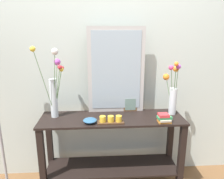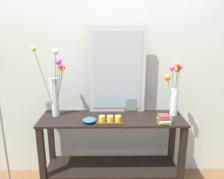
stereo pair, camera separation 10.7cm
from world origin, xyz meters
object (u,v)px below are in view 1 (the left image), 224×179
object	(u,v)px
tall_vase_left	(54,88)
picture_frame_small	(130,104)
mirror_leaning	(116,71)
decorative_bowl	(90,120)
vase_right	(173,91)
candle_tray	(111,120)
book_stack	(164,118)
console_table	(112,145)

from	to	relation	value
tall_vase_left	picture_frame_small	xyz separation A→B (m)	(0.75, 0.11, -0.22)
mirror_leaning	decorative_bowl	distance (m)	0.56
vase_right	picture_frame_small	bearing A→B (deg)	165.16
mirror_leaning	picture_frame_small	world-z (taller)	mirror_leaning
tall_vase_left	decorative_bowl	bearing A→B (deg)	-26.38
candle_tray	decorative_bowl	bearing A→B (deg)	176.98
candle_tray	vase_right	bearing A→B (deg)	16.31
mirror_leaning	book_stack	size ratio (longest dim) A/B	6.44
vase_right	book_stack	bearing A→B (deg)	-123.57
vase_right	decorative_bowl	xyz separation A→B (m)	(-0.82, -0.17, -0.21)
vase_right	decorative_bowl	world-z (taller)	vase_right
vase_right	mirror_leaning	bearing A→B (deg)	168.14
mirror_leaning	vase_right	bearing A→B (deg)	-11.86
tall_vase_left	candle_tray	world-z (taller)	tall_vase_left
mirror_leaning	vase_right	size ratio (longest dim) A/B	1.60
vase_right	book_stack	world-z (taller)	vase_right
tall_vase_left	candle_tray	xyz separation A→B (m)	(0.53, -0.18, -0.27)
candle_tray	book_stack	size ratio (longest dim) A/B	1.82
console_table	vase_right	bearing A→B (deg)	5.53
book_stack	candle_tray	bearing A→B (deg)	177.93
console_table	decorative_bowl	xyz separation A→B (m)	(-0.21, -0.11, 0.32)
console_table	tall_vase_left	world-z (taller)	tall_vase_left
console_table	vase_right	xyz separation A→B (m)	(0.61, 0.06, 0.53)
vase_right	candle_tray	size ratio (longest dim) A/B	2.22
candle_tray	decorative_bowl	distance (m)	0.19
mirror_leaning	tall_vase_left	world-z (taller)	mirror_leaning
tall_vase_left	candle_tray	distance (m)	0.62
mirror_leaning	tall_vase_left	xyz separation A→B (m)	(-0.60, -0.12, -0.13)
decorative_bowl	book_stack	world-z (taller)	book_stack
console_table	mirror_leaning	xyz separation A→B (m)	(0.05, 0.17, 0.73)
console_table	decorative_bowl	distance (m)	0.40
mirror_leaning	candle_tray	size ratio (longest dim) A/B	3.54
book_stack	console_table	bearing A→B (deg)	163.21
decorative_bowl	book_stack	distance (m)	0.68
mirror_leaning	book_stack	distance (m)	0.66
console_table	book_stack	world-z (taller)	book_stack
tall_vase_left	decorative_bowl	world-z (taller)	tall_vase_left
vase_right	candle_tray	bearing A→B (deg)	-163.69
picture_frame_small	console_table	bearing A→B (deg)	-140.77
picture_frame_small	decorative_bowl	size ratio (longest dim) A/B	1.17
candle_tray	tall_vase_left	bearing A→B (deg)	161.35
console_table	tall_vase_left	size ratio (longest dim) A/B	2.01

